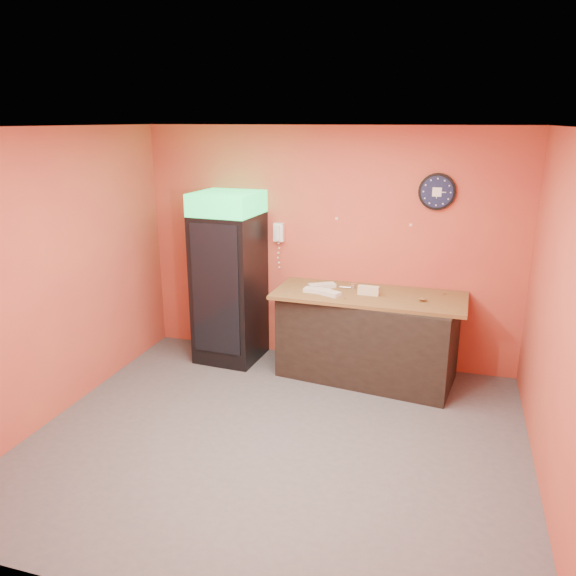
% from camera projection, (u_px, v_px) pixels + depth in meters
% --- Properties ---
extents(floor, '(4.50, 4.50, 0.00)m').
position_uv_depth(floor, '(277.00, 439.00, 5.22)').
color(floor, '#47474C').
rests_on(floor, ground).
extents(back_wall, '(4.50, 0.02, 2.80)m').
position_uv_depth(back_wall, '(328.00, 247.00, 6.66)').
color(back_wall, '#C45637').
rests_on(back_wall, floor).
extents(left_wall, '(0.02, 4.00, 2.80)m').
position_uv_depth(left_wall, '(56.00, 276.00, 5.44)').
color(left_wall, '#C45637').
rests_on(left_wall, floor).
extents(right_wall, '(0.02, 4.00, 2.80)m').
position_uv_depth(right_wall, '(562.00, 322.00, 4.20)').
color(right_wall, '#C45637').
rests_on(right_wall, floor).
extents(ceiling, '(4.50, 4.00, 0.02)m').
position_uv_depth(ceiling, '(275.00, 127.00, 4.42)').
color(ceiling, white).
rests_on(ceiling, back_wall).
extents(beverage_cooler, '(0.77, 0.78, 2.05)m').
position_uv_depth(beverage_cooler, '(228.00, 281.00, 6.71)').
color(beverage_cooler, black).
rests_on(beverage_cooler, floor).
extents(prep_counter, '(2.01, 1.10, 0.96)m').
position_uv_depth(prep_counter, '(367.00, 338.00, 6.37)').
color(prep_counter, black).
rests_on(prep_counter, floor).
extents(wall_clock, '(0.40, 0.06, 0.40)m').
position_uv_depth(wall_clock, '(437.00, 192.00, 6.10)').
color(wall_clock, black).
rests_on(wall_clock, back_wall).
extents(wall_phone, '(0.12, 0.11, 0.22)m').
position_uv_depth(wall_phone, '(279.00, 232.00, 6.72)').
color(wall_phone, white).
rests_on(wall_phone, back_wall).
extents(butcher_paper, '(2.13, 0.92, 0.04)m').
position_uv_depth(butcher_paper, '(369.00, 296.00, 6.23)').
color(butcher_paper, brown).
rests_on(butcher_paper, prep_counter).
extents(sub_roll_stack, '(0.23, 0.09, 0.10)m').
position_uv_depth(sub_roll_stack, '(368.00, 290.00, 6.18)').
color(sub_roll_stack, beige).
rests_on(sub_roll_stack, butcher_paper).
extents(wrapped_sandwich_left, '(0.31, 0.15, 0.04)m').
position_uv_depth(wrapped_sandwich_left, '(317.00, 291.00, 6.27)').
color(wrapped_sandwich_left, silver).
rests_on(wrapped_sandwich_left, butcher_paper).
extents(wrapped_sandwich_mid, '(0.34, 0.24, 0.04)m').
position_uv_depth(wrapped_sandwich_mid, '(327.00, 292.00, 6.20)').
color(wrapped_sandwich_mid, silver).
rests_on(wrapped_sandwich_mid, butcher_paper).
extents(wrapped_sandwich_right, '(0.32, 0.26, 0.04)m').
position_uv_depth(wrapped_sandwich_right, '(322.00, 286.00, 6.46)').
color(wrapped_sandwich_right, silver).
rests_on(wrapped_sandwich_right, butcher_paper).
extents(kitchen_tool, '(0.06, 0.06, 0.06)m').
position_uv_depth(kitchen_tool, '(353.00, 286.00, 6.40)').
color(kitchen_tool, silver).
rests_on(kitchen_tool, butcher_paper).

